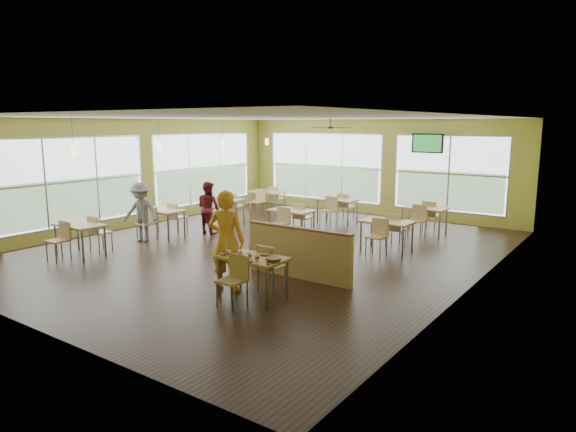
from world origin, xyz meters
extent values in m
plane|color=black|center=(0.00, 0.00, 0.00)|extent=(12.00, 12.00, 0.00)
plane|color=white|center=(0.00, 0.00, 3.20)|extent=(12.00, 12.00, 0.00)
cube|color=#A6A543|center=(0.00, 6.00, 1.60)|extent=(10.00, 0.04, 3.20)
cube|color=#A6A543|center=(0.00, -6.00, 1.60)|extent=(10.00, 0.04, 3.20)
cube|color=#A6A543|center=(-5.00, 0.00, 1.60)|extent=(0.04, 12.00, 3.20)
cube|color=#A6A543|center=(5.00, 0.00, 1.60)|extent=(0.04, 12.00, 3.20)
cube|color=white|center=(-4.98, -2.00, 1.53)|extent=(0.02, 4.50, 2.35)
cube|color=white|center=(-4.98, 3.00, 1.53)|extent=(0.02, 4.50, 2.35)
cube|color=white|center=(-2.00, 5.98, 1.53)|extent=(4.50, 0.02, 2.35)
cube|color=white|center=(2.50, 5.98, 1.53)|extent=(3.50, 0.02, 2.35)
cube|color=#B7BABC|center=(-4.97, 0.50, 0.35)|extent=(0.04, 9.40, 0.05)
cube|color=#B7BABC|center=(0.25, 5.97, 0.35)|extent=(8.00, 0.04, 0.05)
cube|color=tan|center=(2.00, -3.00, 0.73)|extent=(1.20, 0.70, 0.04)
cube|color=brown|center=(2.00, -3.00, 0.70)|extent=(1.22, 0.71, 0.01)
cylinder|color=slate|center=(1.46, -3.29, 0.35)|extent=(0.05, 0.05, 0.71)
cylinder|color=slate|center=(2.54, -3.29, 0.35)|extent=(0.05, 0.05, 0.71)
cylinder|color=slate|center=(1.46, -2.71, 0.35)|extent=(0.05, 0.05, 0.71)
cylinder|color=slate|center=(2.54, -2.71, 0.35)|extent=(0.05, 0.05, 0.71)
cube|color=tan|center=(2.00, -2.45, 0.45)|extent=(0.42, 0.42, 0.04)
cube|color=tan|center=(2.00, -2.26, 0.67)|extent=(0.42, 0.04, 0.40)
cube|color=tan|center=(2.00, -3.55, 0.45)|extent=(0.42, 0.42, 0.04)
cube|color=tan|center=(2.00, -3.74, 0.67)|extent=(0.42, 0.04, 0.40)
cube|color=tan|center=(2.00, -1.55, 0.50)|extent=(2.40, 0.12, 1.00)
cube|color=brown|center=(2.00, -1.55, 1.02)|extent=(2.40, 0.14, 0.04)
cube|color=tan|center=(-3.20, -3.00, 0.73)|extent=(1.20, 0.70, 0.04)
cube|color=brown|center=(-3.20, -3.00, 0.70)|extent=(1.22, 0.71, 0.01)
cylinder|color=slate|center=(-3.74, -3.29, 0.35)|extent=(0.05, 0.05, 0.71)
cylinder|color=slate|center=(-2.66, -3.29, 0.35)|extent=(0.05, 0.05, 0.71)
cylinder|color=slate|center=(-3.74, -2.71, 0.35)|extent=(0.05, 0.05, 0.71)
cylinder|color=slate|center=(-2.66, -2.71, 0.35)|extent=(0.05, 0.05, 0.71)
cube|color=tan|center=(-3.20, -2.45, 0.45)|extent=(0.42, 0.42, 0.04)
cube|color=tan|center=(-3.20, -2.26, 0.67)|extent=(0.42, 0.04, 0.40)
cube|color=tan|center=(-3.20, -3.55, 0.45)|extent=(0.42, 0.42, 0.04)
cube|color=tan|center=(-3.20, -3.74, 0.67)|extent=(0.42, 0.04, 0.40)
cube|color=tan|center=(-3.20, -0.50, 0.73)|extent=(1.20, 0.70, 0.04)
cube|color=brown|center=(-3.20, -0.50, 0.70)|extent=(1.22, 0.71, 0.01)
cylinder|color=slate|center=(-3.74, -0.79, 0.35)|extent=(0.05, 0.05, 0.71)
cylinder|color=slate|center=(-2.66, -0.79, 0.35)|extent=(0.05, 0.05, 0.71)
cylinder|color=slate|center=(-3.74, -0.21, 0.35)|extent=(0.05, 0.05, 0.71)
cylinder|color=slate|center=(-2.66, -0.21, 0.35)|extent=(0.05, 0.05, 0.71)
cube|color=tan|center=(-3.20, 0.05, 0.45)|extent=(0.42, 0.42, 0.04)
cube|color=tan|center=(-3.20, 0.24, 0.67)|extent=(0.42, 0.04, 0.40)
cube|color=tan|center=(-3.20, -1.05, 0.45)|extent=(0.42, 0.42, 0.04)
cube|color=tan|center=(-3.20, -1.24, 0.67)|extent=(0.42, 0.04, 0.40)
cube|color=tan|center=(-3.20, 2.00, 0.73)|extent=(1.20, 0.70, 0.04)
cube|color=brown|center=(-3.20, 2.00, 0.70)|extent=(1.22, 0.71, 0.01)
cylinder|color=slate|center=(-3.74, 1.71, 0.35)|extent=(0.05, 0.05, 0.71)
cylinder|color=slate|center=(-2.66, 1.71, 0.35)|extent=(0.05, 0.05, 0.71)
cylinder|color=slate|center=(-3.74, 2.29, 0.35)|extent=(0.05, 0.05, 0.71)
cylinder|color=slate|center=(-2.66, 2.29, 0.35)|extent=(0.05, 0.05, 0.71)
cube|color=tan|center=(-3.20, 2.55, 0.45)|extent=(0.42, 0.42, 0.04)
cube|color=tan|center=(-3.20, 2.74, 0.67)|extent=(0.42, 0.04, 0.40)
cube|color=tan|center=(-3.20, 1.45, 0.45)|extent=(0.42, 0.42, 0.04)
cube|color=tan|center=(-3.20, 1.26, 0.67)|extent=(0.42, 0.04, 0.40)
cube|color=tan|center=(-3.20, 4.20, 0.73)|extent=(1.20, 0.70, 0.04)
cube|color=brown|center=(-3.20, 4.20, 0.70)|extent=(1.22, 0.71, 0.01)
cylinder|color=slate|center=(-3.74, 3.91, 0.35)|extent=(0.05, 0.05, 0.71)
cylinder|color=slate|center=(-2.66, 3.91, 0.35)|extent=(0.05, 0.05, 0.71)
cylinder|color=slate|center=(-3.74, 4.49, 0.35)|extent=(0.05, 0.05, 0.71)
cylinder|color=slate|center=(-2.66, 4.49, 0.35)|extent=(0.05, 0.05, 0.71)
cube|color=tan|center=(-3.20, 4.75, 0.45)|extent=(0.42, 0.42, 0.04)
cube|color=tan|center=(-3.20, 4.94, 0.67)|extent=(0.42, 0.04, 0.40)
cube|color=tan|center=(-3.20, 3.65, 0.45)|extent=(0.42, 0.42, 0.04)
cube|color=tan|center=(-3.20, 3.46, 0.67)|extent=(0.42, 0.04, 0.40)
cube|color=tan|center=(-0.30, 1.50, 0.73)|extent=(1.20, 0.70, 0.04)
cube|color=brown|center=(-0.30, 1.50, 0.70)|extent=(1.22, 0.71, 0.01)
cylinder|color=slate|center=(-0.84, 1.21, 0.35)|extent=(0.05, 0.05, 0.71)
cylinder|color=slate|center=(0.24, 1.21, 0.35)|extent=(0.05, 0.05, 0.71)
cylinder|color=slate|center=(-0.84, 1.79, 0.35)|extent=(0.05, 0.05, 0.71)
cylinder|color=slate|center=(0.24, 1.79, 0.35)|extent=(0.05, 0.05, 0.71)
cube|color=tan|center=(-0.30, 2.05, 0.45)|extent=(0.42, 0.42, 0.04)
cube|color=tan|center=(-0.30, 2.24, 0.67)|extent=(0.42, 0.04, 0.40)
cube|color=tan|center=(-0.30, 0.95, 0.45)|extent=(0.42, 0.42, 0.04)
cube|color=tan|center=(-0.30, 0.76, 0.67)|extent=(0.42, 0.04, 0.40)
cube|color=tan|center=(-0.30, 4.00, 0.73)|extent=(1.20, 0.70, 0.04)
cube|color=brown|center=(-0.30, 4.00, 0.70)|extent=(1.22, 0.71, 0.01)
cylinder|color=slate|center=(-0.84, 3.71, 0.35)|extent=(0.05, 0.05, 0.71)
cylinder|color=slate|center=(0.24, 3.71, 0.35)|extent=(0.05, 0.05, 0.71)
cylinder|color=slate|center=(-0.84, 4.29, 0.35)|extent=(0.05, 0.05, 0.71)
cylinder|color=slate|center=(0.24, 4.29, 0.35)|extent=(0.05, 0.05, 0.71)
cube|color=tan|center=(-0.30, 4.55, 0.45)|extent=(0.42, 0.42, 0.04)
cube|color=tan|center=(-0.30, 4.74, 0.67)|extent=(0.42, 0.04, 0.40)
cube|color=tan|center=(-0.30, 3.45, 0.45)|extent=(0.42, 0.42, 0.04)
cube|color=tan|center=(-0.30, 3.26, 0.67)|extent=(0.42, 0.04, 0.40)
cube|color=tan|center=(2.50, 1.50, 0.73)|extent=(1.20, 0.70, 0.04)
cube|color=brown|center=(2.50, 1.50, 0.70)|extent=(1.22, 0.71, 0.01)
cylinder|color=slate|center=(1.96, 1.21, 0.35)|extent=(0.05, 0.05, 0.71)
cylinder|color=slate|center=(3.04, 1.21, 0.35)|extent=(0.05, 0.05, 0.71)
cylinder|color=slate|center=(1.96, 1.79, 0.35)|extent=(0.05, 0.05, 0.71)
cylinder|color=slate|center=(3.04, 1.79, 0.35)|extent=(0.05, 0.05, 0.71)
cube|color=tan|center=(2.50, 2.05, 0.45)|extent=(0.42, 0.42, 0.04)
cube|color=tan|center=(2.50, 2.24, 0.67)|extent=(0.42, 0.04, 0.40)
cube|color=tan|center=(2.50, 0.95, 0.45)|extent=(0.42, 0.42, 0.04)
cube|color=tan|center=(2.50, 0.76, 0.67)|extent=(0.42, 0.04, 0.40)
cube|color=tan|center=(2.50, 4.00, 0.73)|extent=(1.20, 0.70, 0.04)
cube|color=brown|center=(2.50, 4.00, 0.70)|extent=(1.22, 0.71, 0.01)
cylinder|color=slate|center=(1.96, 3.71, 0.35)|extent=(0.05, 0.05, 0.71)
cylinder|color=slate|center=(3.04, 3.71, 0.35)|extent=(0.05, 0.05, 0.71)
cylinder|color=slate|center=(1.96, 4.29, 0.35)|extent=(0.05, 0.05, 0.71)
cylinder|color=slate|center=(3.04, 4.29, 0.35)|extent=(0.05, 0.05, 0.71)
cube|color=tan|center=(2.50, 4.55, 0.45)|extent=(0.42, 0.42, 0.04)
cube|color=tan|center=(2.50, 4.74, 0.67)|extent=(0.42, 0.04, 0.40)
cube|color=tan|center=(2.50, 3.45, 0.45)|extent=(0.42, 0.42, 0.04)
cube|color=tan|center=(2.50, 3.26, 0.67)|extent=(0.42, 0.04, 0.40)
cylinder|color=#2D2119|center=(-3.20, -3.00, 2.85)|extent=(0.01, 0.01, 0.70)
cylinder|color=gold|center=(-3.20, -3.00, 2.45)|extent=(0.11, 0.11, 0.22)
cylinder|color=#2D2119|center=(-3.20, -0.50, 2.85)|extent=(0.01, 0.01, 0.70)
cylinder|color=gold|center=(-3.20, -0.50, 2.45)|extent=(0.11, 0.11, 0.22)
cylinder|color=#2D2119|center=(-3.20, 2.00, 2.85)|extent=(0.01, 0.01, 0.70)
cylinder|color=gold|center=(-3.20, 2.00, 2.45)|extent=(0.11, 0.11, 0.22)
cylinder|color=#2D2119|center=(-3.20, 4.20, 2.85)|extent=(0.01, 0.01, 0.70)
cylinder|color=gold|center=(-3.20, 4.20, 2.45)|extent=(0.11, 0.11, 0.22)
cylinder|color=#2D2119|center=(0.00, 3.00, 3.08)|extent=(0.03, 0.03, 0.24)
cylinder|color=#2D2119|center=(0.00, 3.00, 2.94)|extent=(0.16, 0.16, 0.06)
cube|color=#2D2119|center=(0.35, 3.00, 2.94)|extent=(0.55, 0.10, 0.01)
cube|color=#2D2119|center=(0.00, 3.35, 2.94)|extent=(0.10, 0.55, 0.01)
cube|color=#2D2119|center=(-0.35, 3.00, 2.94)|extent=(0.55, 0.10, 0.01)
cube|color=#2D2119|center=(0.00, 2.65, 2.94)|extent=(0.10, 0.55, 0.01)
cube|color=black|center=(1.80, 5.90, 2.45)|extent=(1.00, 0.06, 0.60)
cube|color=#217D2F|center=(1.80, 5.87, 2.45)|extent=(0.90, 0.01, 0.52)
imported|color=orange|center=(1.36, -2.96, 0.94)|extent=(0.81, 0.68, 1.88)
imported|color=maroon|center=(-2.45, 0.52, 0.74)|extent=(0.75, 0.60, 1.47)
imported|color=slate|center=(-3.20, -1.21, 0.78)|extent=(1.14, 0.86, 1.56)
cone|color=white|center=(1.64, -3.23, 0.81)|extent=(0.08, 0.08, 0.11)
cylinder|color=red|center=(1.64, -3.23, 0.81)|extent=(0.08, 0.08, 0.03)
cylinder|color=white|center=(1.64, -3.23, 0.87)|extent=(0.09, 0.09, 0.01)
cylinder|color=#0C70F1|center=(1.64, -3.23, 0.97)|extent=(0.01, 0.05, 0.20)
cone|color=white|center=(1.82, -3.12, 0.81)|extent=(0.08, 0.08, 0.11)
cylinder|color=red|center=(1.82, -3.12, 0.81)|extent=(0.08, 0.08, 0.03)
cylinder|color=white|center=(1.82, -3.12, 0.87)|extent=(0.09, 0.09, 0.01)
cylinder|color=yellow|center=(1.82, -3.12, 0.96)|extent=(0.01, 0.05, 0.20)
cone|color=white|center=(2.05, -3.13, 0.80)|extent=(0.08, 0.08, 0.11)
cylinder|color=red|center=(2.05, -3.13, 0.81)|extent=(0.07, 0.07, 0.03)
cylinder|color=white|center=(2.05, -3.13, 0.86)|extent=(0.08, 0.08, 0.01)
cylinder|color=red|center=(2.05, -3.13, 0.95)|extent=(0.01, 0.05, 0.19)
cone|color=white|center=(2.24, -3.17, 0.81)|extent=(0.08, 0.08, 0.11)
cylinder|color=red|center=(2.24, -3.17, 0.81)|extent=(0.08, 0.08, 0.03)
cylinder|color=white|center=(2.24, -3.17, 0.87)|extent=(0.09, 0.09, 0.01)
cylinder|color=red|center=(2.24, -3.17, 0.96)|extent=(0.01, 0.05, 0.20)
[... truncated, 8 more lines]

